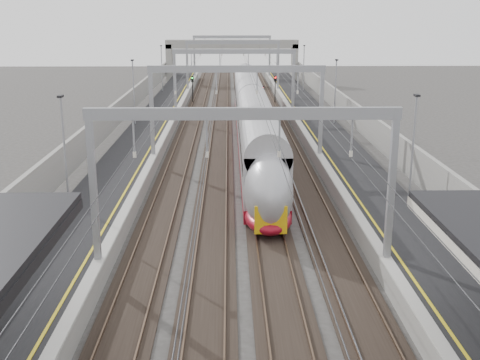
{
  "coord_description": "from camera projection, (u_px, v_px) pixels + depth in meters",
  "views": [
    {
      "loc": [
        -0.59,
        -2.32,
        11.35
      ],
      "look_at": [
        0.0,
        28.87,
        2.61
      ],
      "focal_mm": 45.0,
      "sensor_mm": 36.0,
      "label": 1
    }
  ],
  "objects": [
    {
      "name": "signal_red_far",
      "position": [
        275.0,
        84.0,
        77.09
      ],
      "size": [
        0.32,
        0.32,
        3.48
      ],
      "color": "black",
      "rests_on": "ground"
    },
    {
      "name": "wall_left",
      "position": [
        96.0,
        138.0,
        47.99
      ],
      "size": [
        0.3,
        120.0,
        3.2
      ],
      "primitive_type": "cube",
      "color": "gray",
      "rests_on": "ground"
    },
    {
      "name": "signal_green",
      "position": [
        193.0,
        85.0,
        76.63
      ],
      "size": [
        0.32,
        0.32,
        3.48
      ],
      "color": "black",
      "rests_on": "ground"
    },
    {
      "name": "tracks",
      "position": [
        236.0,
        157.0,
        48.62
      ],
      "size": [
        11.4,
        140.0,
        0.2
      ],
      "color": "black",
      "rests_on": "ground"
    },
    {
      "name": "platform_right",
      "position": [
        335.0,
        151.0,
        48.64
      ],
      "size": [
        4.0,
        120.0,
        1.0
      ],
      "primitive_type": "cube",
      "color": "black",
      "rests_on": "ground"
    },
    {
      "name": "train",
      "position": [
        253.0,
        125.0,
        51.39
      ],
      "size": [
        2.63,
        47.84,
        4.15
      ],
      "color": "maroon",
      "rests_on": "ground"
    },
    {
      "name": "overbridge",
      "position": [
        232.0,
        49.0,
        100.15
      ],
      "size": [
        22.0,
        2.2,
        6.9
      ],
      "color": "gray",
      "rests_on": "ground"
    },
    {
      "name": "signal_red_near",
      "position": [
        263.0,
        95.0,
        66.76
      ],
      "size": [
        0.32,
        0.32,
        3.48
      ],
      "color": "black",
      "rests_on": "ground"
    },
    {
      "name": "overhead_line",
      "position": [
        235.0,
        73.0,
        53.34
      ],
      "size": [
        13.0,
        140.0,
        6.6
      ],
      "color": "gray",
      "rests_on": "platform_left"
    },
    {
      "name": "wall_right",
      "position": [
        375.0,
        137.0,
        48.4
      ],
      "size": [
        0.3,
        120.0,
        3.2
      ],
      "primitive_type": "cube",
      "color": "gray",
      "rests_on": "ground"
    },
    {
      "name": "platform_left",
      "position": [
        137.0,
        152.0,
        48.35
      ],
      "size": [
        4.0,
        120.0,
        1.0
      ],
      "primitive_type": "cube",
      "color": "black",
      "rests_on": "ground"
    }
  ]
}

